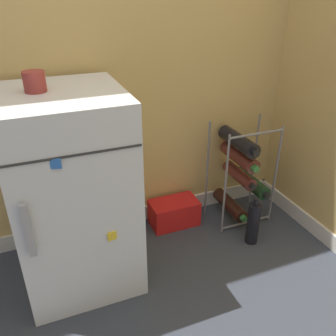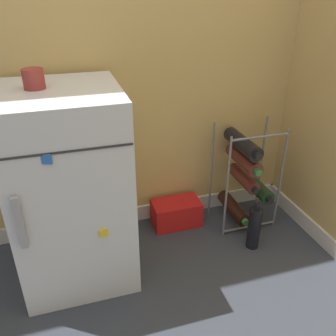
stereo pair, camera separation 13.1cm
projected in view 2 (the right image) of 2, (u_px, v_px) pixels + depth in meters
The scene contains 6 objects.
ground_plane at pixel (153, 312), 1.52m from camera, with size 14.00×14.00×0.00m, color #333842.
mini_fridge at pixel (71, 188), 1.57m from camera, with size 0.48×0.55×0.89m.
wine_rack at pixel (244, 174), 1.97m from camera, with size 0.33×0.32×0.59m.
soda_box at pixel (176, 213), 2.04m from camera, with size 0.27×0.16×0.15m.
fridge_top_cup at pixel (34, 79), 1.35m from camera, with size 0.08×0.08×0.08m.
loose_bottle_floor at pixel (254, 228), 1.84m from camera, with size 0.07×0.07×0.28m.
Camera 2 is at (-0.25, -1.03, 1.25)m, focal length 38.00 mm.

